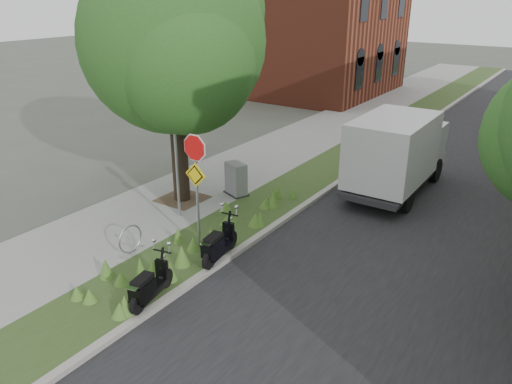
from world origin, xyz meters
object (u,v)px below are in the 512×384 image
scooter_near (147,289)px  box_truck (397,150)px  sign_assembly (196,169)px  scooter_far (217,248)px  utility_cabinet (236,179)px

scooter_near → box_truck: box_truck is taller
sign_assembly → scooter_far: size_ratio=1.97×
scooter_far → box_truck: (1.93, 7.25, 1.00)m
sign_assembly → box_truck: (2.75, 6.96, -0.83)m
scooter_near → sign_assembly: bearing=106.0°
scooter_far → utility_cabinet: (-2.23, 3.84, 0.14)m
scooter_far → utility_cabinet: size_ratio=1.51×
scooter_far → box_truck: 7.57m
utility_cabinet → sign_assembly: bearing=-68.5°
box_truck → sign_assembly: bearing=-111.6°
scooter_far → box_truck: size_ratio=0.32×
scooter_far → utility_cabinet: bearing=120.1°
box_truck → utility_cabinet: bearing=-140.6°
scooter_far → utility_cabinet: utility_cabinet is taller
box_truck → utility_cabinet: 5.44m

